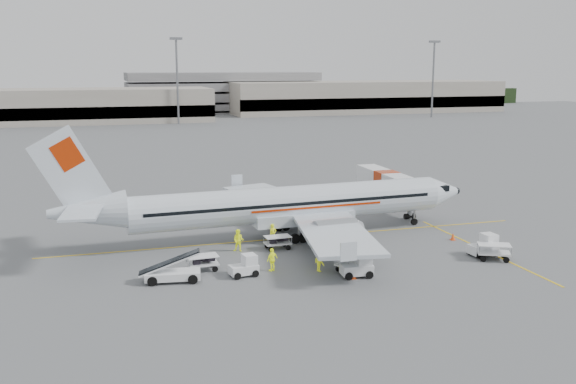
# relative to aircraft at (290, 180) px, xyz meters

# --- Properties ---
(ground) EXTENTS (360.00, 360.00, 0.00)m
(ground) POSITION_rel_aircraft_xyz_m (0.26, -0.43, -5.20)
(ground) COLOR #56595B
(stripe_lead) EXTENTS (44.00, 0.20, 0.01)m
(stripe_lead) POSITION_rel_aircraft_xyz_m (0.26, -0.43, -5.20)
(stripe_lead) COLOR yellow
(stripe_lead) RESTS_ON ground
(stripe_cross) EXTENTS (0.20, 20.00, 0.01)m
(stripe_cross) POSITION_rel_aircraft_xyz_m (14.26, -8.43, -5.20)
(stripe_cross) COLOR yellow
(stripe_cross) RESTS_ON ground
(terminal_east) EXTENTS (90.00, 26.00, 10.00)m
(terminal_east) POSITION_rel_aircraft_xyz_m (70.26, 144.57, -0.20)
(terminal_east) COLOR gray
(terminal_east) RESTS_ON ground
(parking_garage) EXTENTS (62.00, 24.00, 14.00)m
(parking_garage) POSITION_rel_aircraft_xyz_m (25.26, 159.57, 1.80)
(parking_garage) COLOR slate
(parking_garage) RESTS_ON ground
(treeline) EXTENTS (300.00, 3.00, 6.00)m
(treeline) POSITION_rel_aircraft_xyz_m (0.26, 174.57, -2.20)
(treeline) COLOR black
(treeline) RESTS_ON ground
(mast_center) EXTENTS (3.20, 1.20, 22.00)m
(mast_center) POSITION_rel_aircraft_xyz_m (5.26, 117.57, 5.80)
(mast_center) COLOR slate
(mast_center) RESTS_ON ground
(mast_east) EXTENTS (3.20, 1.20, 22.00)m
(mast_east) POSITION_rel_aircraft_xyz_m (80.26, 117.57, 5.80)
(mast_east) COLOR slate
(mast_east) RESTS_ON ground
(aircraft) EXTENTS (39.11, 31.35, 10.40)m
(aircraft) POSITION_rel_aircraft_xyz_m (0.00, 0.00, 0.00)
(aircraft) COLOR silver
(aircraft) RESTS_ON ground
(jet_bridge) EXTENTS (2.86, 15.16, 3.98)m
(jet_bridge) POSITION_rel_aircraft_xyz_m (13.50, 8.51, -3.21)
(jet_bridge) COLOR white
(jet_bridge) RESTS_ON ground
(belt_loader) EXTENTS (5.42, 2.67, 2.81)m
(belt_loader) POSITION_rel_aircraft_xyz_m (-11.62, -9.23, -3.80)
(belt_loader) COLOR white
(belt_loader) RESTS_ON ground
(tug_fore) EXTENTS (2.39, 1.47, 1.79)m
(tug_fore) POSITION_rel_aircraft_xyz_m (13.21, -10.18, -4.31)
(tug_fore) COLOR white
(tug_fore) RESTS_ON ground
(tug_mid) EXTENTS (2.39, 1.51, 1.76)m
(tug_mid) POSITION_rel_aircraft_xyz_m (1.36, -12.05, -4.32)
(tug_mid) COLOR white
(tug_mid) RESTS_ON ground
(tug_aft) EXTENTS (2.20, 1.45, 1.58)m
(tug_aft) POSITION_rel_aircraft_xyz_m (-6.51, -9.51, -4.41)
(tug_aft) COLOR white
(tug_aft) RESTS_ON ground
(cart_loaded_a) EXTENTS (2.22, 1.36, 1.13)m
(cart_loaded_a) POSITION_rel_aircraft_xyz_m (-2.18, -3.48, -4.63)
(cart_loaded_a) COLOR white
(cart_loaded_a) RESTS_ON ground
(cart_loaded_b) EXTENTS (2.37, 1.48, 1.20)m
(cart_loaded_b) POSITION_rel_aircraft_xyz_m (-9.17, -7.42, -4.60)
(cart_loaded_b) COLOR white
(cart_loaded_b) RESTS_ON ground
(cart_empty_a) EXTENTS (2.84, 2.36, 1.28)m
(cart_empty_a) POSITION_rel_aircraft_xyz_m (1.56, -10.74, -4.56)
(cart_empty_a) COLOR white
(cart_empty_a) RESTS_ON ground
(cart_empty_b) EXTENTS (2.90, 2.43, 1.31)m
(cart_empty_b) POSITION_rel_aircraft_xyz_m (13.38, -11.42, -4.55)
(cart_empty_b) COLOR white
(cart_empty_b) RESTS_ON ground
(cone_nose) EXTENTS (0.42, 0.42, 0.68)m
(cone_nose) POSITION_rel_aircraft_xyz_m (13.44, -5.25, -4.86)
(cone_nose) COLOR #FF4C13
(cone_nose) RESTS_ON ground
(cone_port) EXTENTS (0.39, 0.39, 0.64)m
(cone_port) POSITION_rel_aircraft_xyz_m (2.85, 19.99, -4.88)
(cone_port) COLOR #FF4C13
(cone_port) RESTS_ON ground
(cone_stbd) EXTENTS (0.37, 0.37, 0.61)m
(cone_stbd) POSITION_rel_aircraft_xyz_m (0.97, -12.44, -4.90)
(cone_stbd) COLOR #FF4C13
(cone_stbd) RESTS_ON ground
(crew_a) EXTENTS (0.75, 0.60, 1.80)m
(crew_a) POSITION_rel_aircraft_xyz_m (-2.16, -1.93, -4.30)
(crew_a) COLOR #F1FF17
(crew_a) RESTS_ON ground
(crew_b) EXTENTS (1.14, 1.06, 1.88)m
(crew_b) POSITION_rel_aircraft_xyz_m (-5.47, -3.19, -4.26)
(crew_b) COLOR #F1FF17
(crew_b) RESTS_ON ground
(crew_c) EXTENTS (0.88, 1.18, 1.63)m
(crew_c) POSITION_rel_aircraft_xyz_m (-0.83, -10.10, -4.39)
(crew_c) COLOR #F1FF17
(crew_c) RESTS_ON ground
(crew_d) EXTENTS (1.11, 0.88, 1.77)m
(crew_d) POSITION_rel_aircraft_xyz_m (-4.17, -8.95, -4.32)
(crew_d) COLOR #F1FF17
(crew_d) RESTS_ON ground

